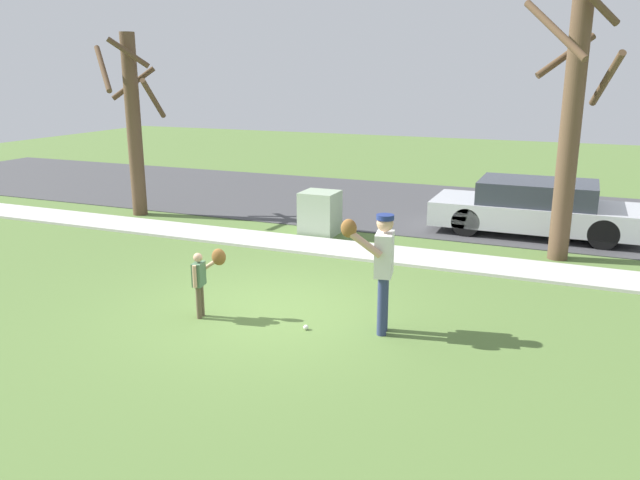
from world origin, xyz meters
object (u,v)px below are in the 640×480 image
(person_child, at_px, (204,274))
(person_adult, at_px, (381,260))
(baseball, at_px, (306,327))
(parked_sedan_silver, at_px, (536,208))
(street_tree_near, at_px, (572,114))
(street_tree_far, at_px, (133,120))
(utility_cabinet, at_px, (320,213))

(person_child, bearing_deg, person_adult, -1.17)
(baseball, xyz_separation_m, parked_sedan_silver, (2.60, 7.08, 0.58))
(person_adult, bearing_deg, person_child, -1.17)
(person_child, height_order, parked_sedan_silver, parked_sedan_silver)
(street_tree_near, bearing_deg, person_child, -131.97)
(person_child, distance_m, parked_sedan_silver, 8.34)
(street_tree_near, bearing_deg, person_adult, -113.97)
(baseball, relative_size, street_tree_far, 0.02)
(street_tree_far, height_order, parked_sedan_silver, street_tree_far)
(person_adult, distance_m, parked_sedan_silver, 6.96)
(person_adult, bearing_deg, baseball, 6.71)
(baseball, xyz_separation_m, utility_cabinet, (-1.96, 5.20, 0.46))
(parked_sedan_silver, bearing_deg, street_tree_near, 107.82)
(baseball, relative_size, street_tree_near, 0.01)
(street_tree_far, distance_m, parked_sedan_silver, 10.04)
(person_adult, relative_size, street_tree_near, 0.32)
(street_tree_far, bearing_deg, utility_cabinet, -0.84)
(person_adult, bearing_deg, parked_sedan_silver, -113.86)
(parked_sedan_silver, bearing_deg, baseball, 69.82)
(parked_sedan_silver, bearing_deg, utility_cabinet, 22.34)
(person_adult, xyz_separation_m, parked_sedan_silver, (1.59, 6.76, -0.46))
(baseball, bearing_deg, utility_cabinet, 110.63)
(person_child, distance_m, utility_cabinet, 5.34)
(person_child, xyz_separation_m, street_tree_far, (-5.49, 5.40, 1.76))
(baseball, height_order, street_tree_far, street_tree_far)
(street_tree_far, bearing_deg, person_child, -44.51)
(person_adult, distance_m, baseball, 1.49)
(person_adult, relative_size, baseball, 23.45)
(baseball, xyz_separation_m, street_tree_near, (3.20, 5.22, 2.81))
(person_child, xyz_separation_m, street_tree_near, (4.81, 5.35, 2.16))
(person_child, relative_size, street_tree_near, 0.20)
(utility_cabinet, height_order, street_tree_near, street_tree_near)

